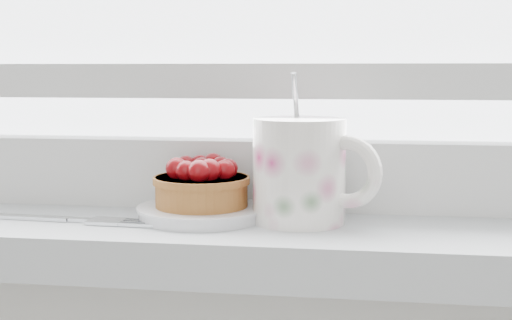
% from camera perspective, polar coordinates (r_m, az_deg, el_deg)
% --- Properties ---
extents(saucer, '(0.12, 0.12, 0.01)m').
position_cam_1_polar(saucer, '(0.68, -4.36, -4.19)').
color(saucer, silver).
rests_on(saucer, windowsill).
extents(raspberry_tart, '(0.09, 0.09, 0.05)m').
position_cam_1_polar(raspberry_tart, '(0.68, -4.37, -1.91)').
color(raspberry_tart, brown).
rests_on(raspberry_tart, saucer).
extents(floral_mug, '(0.13, 0.11, 0.14)m').
position_cam_1_polar(floral_mug, '(0.66, 3.74, -0.69)').
color(floral_mug, white).
rests_on(floral_mug, windowsill).
extents(fork, '(0.21, 0.03, 0.00)m').
position_cam_1_polar(fork, '(0.70, -16.04, -4.51)').
color(fork, silver).
rests_on(fork, windowsill).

